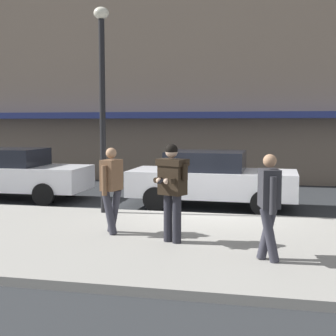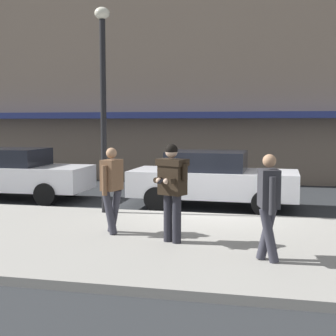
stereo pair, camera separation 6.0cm
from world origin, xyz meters
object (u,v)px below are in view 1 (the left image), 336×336
Objects in this scene: pedestrian_dark_coat at (112,185)px; street_lamp_post at (102,88)px; pedestrian_with_bag at (269,200)px; parked_sedan_near at (13,173)px; parked_sedan_mid at (211,179)px; man_texting_on_phone at (172,182)px.

street_lamp_post reaches higher than pedestrian_dark_coat.
street_lamp_post reaches higher than pedestrian_with_bag.
parked_sedan_near is at bearing 137.92° from pedestrian_dark_coat.
parked_sedan_mid is 4.30m from pedestrian_dark_coat.
man_texting_on_phone reaches higher than parked_sedan_near.
pedestrian_with_bag is (1.54, -5.25, 0.32)m from parked_sedan_mid.
pedestrian_with_bag is at bearing -24.54° from man_texting_on_phone.
pedestrian_with_bag reaches higher than parked_sedan_mid.
parked_sedan_mid is 4.49m from man_texting_on_phone.
parked_sedan_mid is 0.93× the size of street_lamp_post.
street_lamp_post is (-0.90, 2.02, 2.03)m from pedestrian_dark_coat.
parked_sedan_near is 6.16m from pedestrian_dark_coat.
street_lamp_post reaches higher than parked_sedan_near.
street_lamp_post is at bearing 131.84° from man_texting_on_phone.
man_texting_on_phone is 0.37× the size of street_lamp_post.
parked_sedan_mid is 2.67× the size of pedestrian_with_bag.
parked_sedan_mid is 2.67× the size of pedestrian_dark_coat.
pedestrian_dark_coat reaches higher than parked_sedan_mid.
pedestrian_with_bag is at bearing -39.62° from street_lamp_post.
man_texting_on_phone is 3.80m from street_lamp_post.
pedestrian_dark_coat is at bearing -110.21° from parked_sedan_mid.
parked_sedan_near is at bearing 142.13° from man_texting_on_phone.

